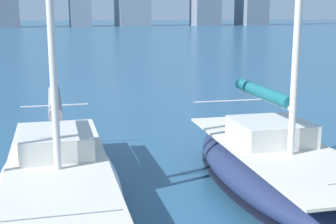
{
  "coord_description": "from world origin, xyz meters",
  "views": [
    {
      "loc": [
        3.42,
        3.21,
        4.33
      ],
      "look_at": [
        0.48,
        -6.46,
        2.2
      ],
      "focal_mm": 50.0,
      "sensor_mm": 36.0,
      "label": 1
    }
  ],
  "objects": [
    {
      "name": "sailboat_grey",
      "position": [
        2.84,
        -7.66,
        0.58
      ],
      "size": [
        3.32,
        9.55,
        10.56
      ],
      "color": "white",
      "rests_on": "ground"
    },
    {
      "name": "sailboat_teal",
      "position": [
        -2.31,
        -6.45,
        0.68
      ],
      "size": [
        3.52,
        8.19,
        11.78
      ],
      "color": "navy",
      "rests_on": "ground"
    }
  ]
}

